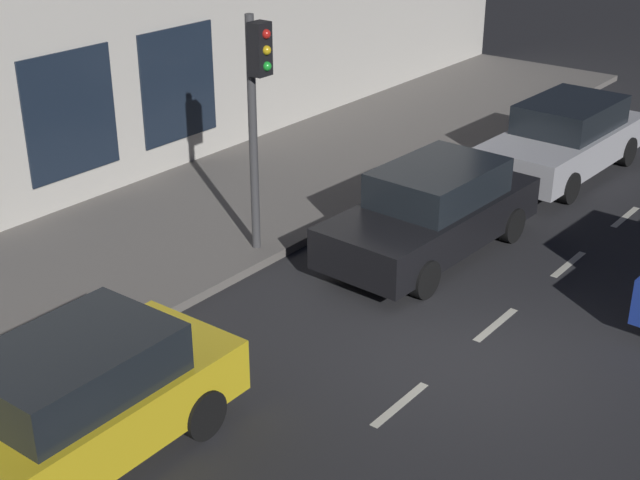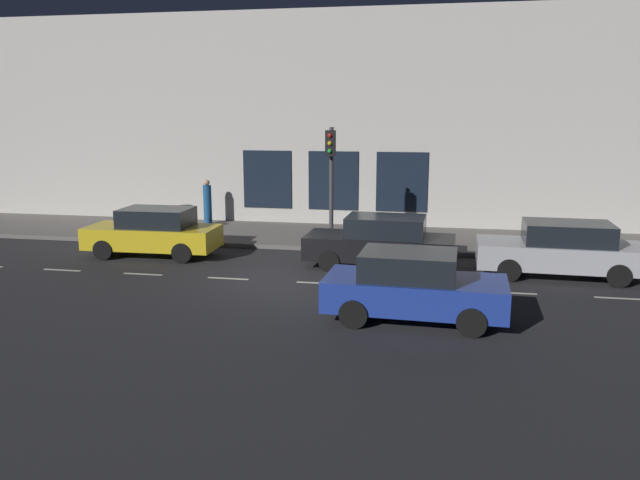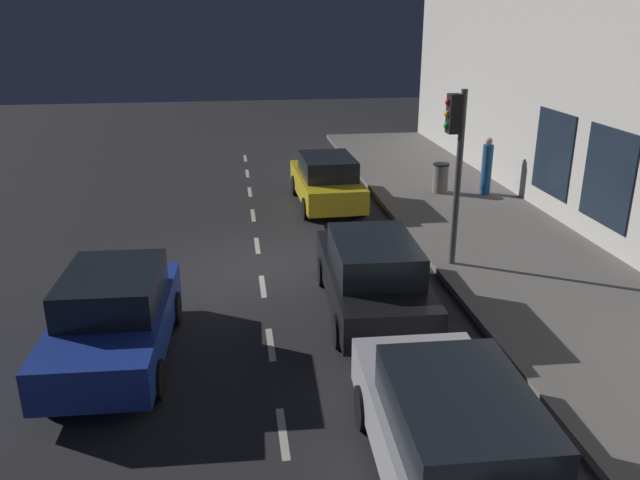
# 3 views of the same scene
# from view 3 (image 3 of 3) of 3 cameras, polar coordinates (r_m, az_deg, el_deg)

# --- Properties ---
(ground_plane) EXTENTS (60.00, 60.00, 0.00)m
(ground_plane) POSITION_cam_3_polar(r_m,az_deg,el_deg) (14.92, -5.40, -2.64)
(ground_plane) COLOR #28282B
(sidewalk) EXTENTS (4.50, 32.00, 0.15)m
(sidewalk) POSITION_cam_3_polar(r_m,az_deg,el_deg) (16.35, 17.02, -1.11)
(sidewalk) COLOR slate
(sidewalk) RESTS_ON ground
(building_facade) EXTENTS (0.65, 32.00, 8.59)m
(building_facade) POSITION_cam_3_polar(r_m,az_deg,el_deg) (16.70, 26.70, 13.03)
(building_facade) COLOR beige
(building_facade) RESTS_ON ground
(lane_centre_line) EXTENTS (0.12, 27.20, 0.01)m
(lane_centre_line) POSITION_cam_3_polar(r_m,az_deg,el_deg) (14.00, -5.19, -4.18)
(lane_centre_line) COLOR beige
(lane_centre_line) RESTS_ON ground
(traffic_light) EXTENTS (0.49, 0.32, 4.00)m
(traffic_light) POSITION_cam_3_polar(r_m,az_deg,el_deg) (14.32, 12.14, 8.09)
(traffic_light) COLOR #424244
(traffic_light) RESTS_ON sidewalk
(parked_car_0) EXTENTS (2.01, 4.11, 1.58)m
(parked_car_0) POSITION_cam_3_polar(r_m,az_deg,el_deg) (11.41, -18.09, -6.65)
(parked_car_0) COLOR #1E389E
(parked_car_0) RESTS_ON ground
(parked_car_1) EXTENTS (2.02, 4.64, 1.58)m
(parked_car_1) POSITION_cam_3_polar(r_m,az_deg,el_deg) (8.22, 12.14, -17.32)
(parked_car_1) COLOR #B7B7BC
(parked_car_1) RESTS_ON ground
(parked_car_2) EXTENTS (1.90, 4.30, 1.58)m
(parked_car_2) POSITION_cam_3_polar(r_m,az_deg,el_deg) (19.53, 0.61, 5.37)
(parked_car_2) COLOR gold
(parked_car_2) RESTS_ON ground
(parked_car_3) EXTENTS (1.98, 4.52, 1.58)m
(parked_car_3) POSITION_cam_3_polar(r_m,az_deg,el_deg) (12.54, 4.74, -3.21)
(parked_car_3) COLOR black
(parked_car_3) RESTS_ON ground
(pedestrian_0) EXTENTS (0.40, 0.40, 1.82)m
(pedestrian_0) POSITION_cam_3_polar(r_m,az_deg,el_deg) (20.97, 14.81, 6.33)
(pedestrian_0) COLOR #1E5189
(pedestrian_0) RESTS_ON sidewalk
(trash_bin) EXTENTS (0.52, 0.52, 0.96)m
(trash_bin) POSITION_cam_3_polar(r_m,az_deg,el_deg) (20.89, 10.82, 5.53)
(trash_bin) COLOR slate
(trash_bin) RESTS_ON sidewalk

